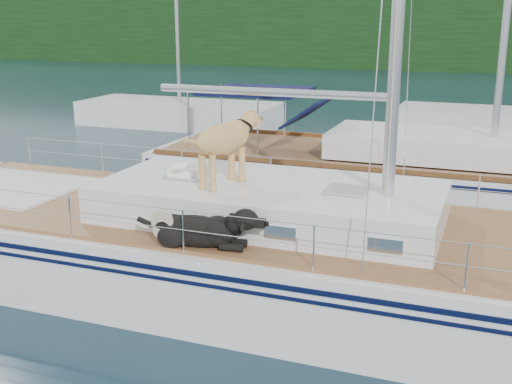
% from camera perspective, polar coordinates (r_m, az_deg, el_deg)
% --- Properties ---
extents(ground, '(120.00, 120.00, 0.00)m').
position_cam_1_polar(ground, '(10.70, -2.91, -8.30)').
color(ground, black).
rests_on(ground, ground).
extents(tree_line, '(90.00, 3.00, 6.00)m').
position_cam_1_polar(tree_line, '(54.12, 16.99, 13.43)').
color(tree_line, black).
rests_on(tree_line, ground).
extents(shore_bank, '(92.00, 1.00, 1.20)m').
position_cam_1_polar(shore_bank, '(55.43, 16.89, 10.97)').
color(shore_bank, '#595147').
rests_on(shore_bank, ground).
extents(main_sailboat, '(12.00, 3.80, 14.01)m').
position_cam_1_polar(main_sailboat, '(10.40, -2.52, -4.94)').
color(main_sailboat, silver).
rests_on(main_sailboat, ground).
extents(neighbor_sailboat, '(11.00, 3.50, 13.30)m').
position_cam_1_polar(neighbor_sailboat, '(15.51, 11.59, 1.40)').
color(neighbor_sailboat, silver).
rests_on(neighbor_sailboat, ground).
extents(bg_boat_west, '(8.00, 3.00, 11.65)m').
position_cam_1_polar(bg_boat_west, '(26.18, -6.78, 6.87)').
color(bg_boat_west, silver).
rests_on(bg_boat_west, ground).
extents(bg_boat_center, '(7.20, 3.00, 11.65)m').
position_cam_1_polar(bg_boat_center, '(25.25, 20.65, 5.68)').
color(bg_boat_center, silver).
rests_on(bg_boat_center, ground).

